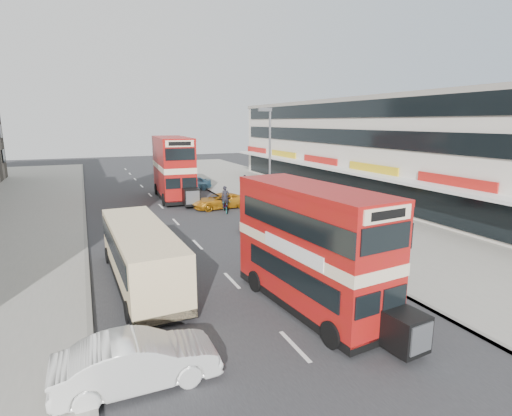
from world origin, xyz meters
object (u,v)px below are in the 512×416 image
street_lamp (269,155)px  car_right_a (273,220)px  car_left_front (138,361)px  bus_main (311,248)px  pedestrian_near (312,216)px  coach (141,253)px  car_right_b (219,201)px  cyclist (225,204)px  bus_second (173,168)px  pedestrian_far (244,183)px  car_right_c (190,183)px

street_lamp → car_right_a: bearing=-109.6°
street_lamp → car_left_front: 20.08m
bus_main → pedestrian_near: bearing=-127.2°
street_lamp → car_left_front: bearing=-125.6°
bus_main → coach: size_ratio=0.92×
car_right_b → pedestrian_near: 10.12m
coach → cyclist: coach is taller
car_left_front → car_right_b: 23.15m
bus_second → car_right_b: bearing=116.6°
pedestrian_far → cyclist: (-4.70, -7.67, -0.29)m
street_lamp → cyclist: size_ratio=3.80×
street_lamp → cyclist: street_lamp is taller
street_lamp → pedestrian_far: size_ratio=4.77×
car_right_c → cyclist: bearing=-6.2°
cyclist → car_left_front: bearing=-107.5°
pedestrian_near → car_right_a: bearing=-33.8°
car_left_front → bus_main: bearing=-71.9°
street_lamp → bus_main: bearing=-108.6°
bus_main → car_right_a: size_ratio=1.83×
coach → pedestrian_near: 12.24m
car_right_a → coach: bearing=-59.2°
bus_main → car_right_a: (3.64, 11.00, -1.78)m
car_left_front → car_right_b: size_ratio=0.97×
car_right_c → bus_main: bearing=-10.9°
coach → car_right_a: coach is taller
pedestrian_far → car_right_b: bearing=-155.2°
pedestrian_far → cyclist: 9.00m
bus_second → pedestrian_far: 7.47m
cyclist → coach: bearing=-115.9°
car_right_a → pedestrian_far: pedestrian_far is taller
car_right_c → pedestrian_near: size_ratio=2.26×
pedestrian_near → cyclist: 8.61m
pedestrian_far → cyclist: size_ratio=0.80×
bus_main → bus_second: size_ratio=0.83×
street_lamp → cyclist: (-2.15, 3.58, -4.07)m
car_right_b → car_right_a: bearing=5.8°
coach → pedestrian_far: size_ratio=5.43×
bus_second → coach: size_ratio=1.11×
bus_second → cyclist: 8.27m
car_right_b → cyclist: 1.62m
bus_main → car_right_a: bearing=-114.0°
car_left_front → car_right_a: bearing=-38.5°
bus_main → car_left_front: bus_main is taller
coach → car_right_b: (8.21, 13.87, -0.80)m
coach → pedestrian_far: 23.73m
bus_main → car_right_c: bus_main is taller
car_right_c → car_right_a: bearing=-2.4°
car_left_front → pedestrian_far: bearing=-27.4°
bus_main → pedestrian_near: 11.07m
street_lamp → bus_second: 12.21m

